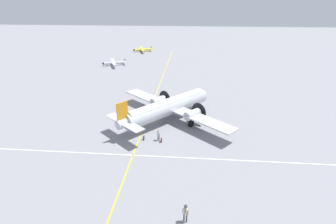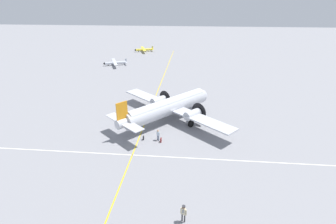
# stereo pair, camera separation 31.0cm
# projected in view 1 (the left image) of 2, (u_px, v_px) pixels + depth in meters

# --- Properties ---
(ground_plane) EXTENTS (300.00, 300.00, 0.00)m
(ground_plane) POSITION_uv_depth(u_px,v_px,m) (168.00, 121.00, 42.17)
(ground_plane) COLOR gray
(apron_line_eastwest) EXTENTS (120.00, 0.16, 0.01)m
(apron_line_eastwest) POSITION_uv_depth(u_px,v_px,m) (146.00, 120.00, 42.45)
(apron_line_eastwest) COLOR gold
(apron_line_eastwest) RESTS_ON ground_plane
(apron_line_northsouth) EXTENTS (0.16, 120.00, 0.01)m
(apron_line_northsouth) POSITION_uv_depth(u_px,v_px,m) (161.00, 156.00, 32.76)
(apron_line_northsouth) COLOR silver
(apron_line_northsouth) RESTS_ON ground_plane
(airliner_main) EXTENTS (18.63, 18.93, 5.52)m
(airliner_main) POSITION_uv_depth(u_px,v_px,m) (170.00, 106.00, 41.43)
(airliner_main) COLOR silver
(airliner_main) RESTS_ON ground_plane
(crew_foreground) EXTENTS (0.39, 0.57, 1.79)m
(crew_foreground) POSITION_uv_depth(u_px,v_px,m) (185.00, 212.00, 22.85)
(crew_foreground) COLOR #2D2D33
(crew_foreground) RESTS_ON ground_plane
(passenger_boarding) EXTENTS (0.39, 0.45, 1.63)m
(passenger_boarding) POSITION_uv_depth(u_px,v_px,m) (158.00, 134.00, 36.07)
(passenger_boarding) COLOR navy
(passenger_boarding) RESTS_ON ground_plane
(suitcase_near_door) EXTENTS (0.37, 0.14, 0.61)m
(suitcase_near_door) POSITION_uv_depth(u_px,v_px,m) (144.00, 138.00, 36.49)
(suitcase_near_door) COLOR #232328
(suitcase_near_door) RESTS_ON ground_plane
(suitcase_upright_spare) EXTENTS (0.49, 0.14, 0.62)m
(suitcase_upright_spare) POSITION_uv_depth(u_px,v_px,m) (161.00, 140.00, 35.95)
(suitcase_upright_spare) COLOR maroon
(suitcase_upright_spare) RESTS_ON ground_plane
(light_aircraft_distant) EXTENTS (9.09, 6.95, 1.82)m
(light_aircraft_distant) POSITION_uv_depth(u_px,v_px,m) (142.00, 50.00, 95.26)
(light_aircraft_distant) COLOR yellow
(light_aircraft_distant) RESTS_ON ground_plane
(light_aircraft_taxiing) EXTENTS (8.86, 6.84, 1.80)m
(light_aircraft_taxiing) POSITION_uv_depth(u_px,v_px,m) (114.00, 63.00, 76.09)
(light_aircraft_taxiing) COLOR #B7BCC6
(light_aircraft_taxiing) RESTS_ON ground_plane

